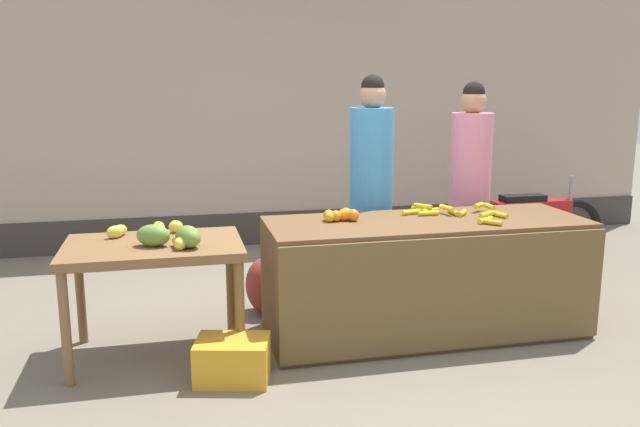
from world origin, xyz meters
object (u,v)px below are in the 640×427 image
at_px(vendor_woman_pink_shirt, 469,190).
at_px(produce_sack, 266,286).
at_px(vendor_woman_blue_shirt, 371,192).
at_px(parked_motorcycle, 530,225).
at_px(produce_crate, 233,360).

xyz_separation_m(vendor_woman_pink_shirt, produce_sack, (-1.74, -0.10, -0.68)).
bearing_deg(produce_sack, vendor_woman_blue_shirt, 1.23).
distance_m(parked_motorcycle, produce_crate, 3.67).
relative_size(vendor_woman_pink_shirt, produce_sack, 3.99).
height_order(vendor_woman_pink_shirt, produce_sack, vendor_woman_pink_shirt).
bearing_deg(produce_sack, produce_crate, -108.22).
distance_m(vendor_woman_pink_shirt, parked_motorcycle, 1.33).
height_order(parked_motorcycle, produce_crate, parked_motorcycle).
bearing_deg(vendor_woman_pink_shirt, vendor_woman_blue_shirt, -174.90).
xyz_separation_m(vendor_woman_pink_shirt, parked_motorcycle, (1.01, 0.70, -0.50)).
distance_m(vendor_woman_blue_shirt, produce_sack, 1.11).
bearing_deg(produce_sack, parked_motorcycle, 16.20).
height_order(parked_motorcycle, produce_sack, parked_motorcycle).
height_order(vendor_woman_blue_shirt, parked_motorcycle, vendor_woman_blue_shirt).
bearing_deg(vendor_woman_pink_shirt, produce_crate, -150.07).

